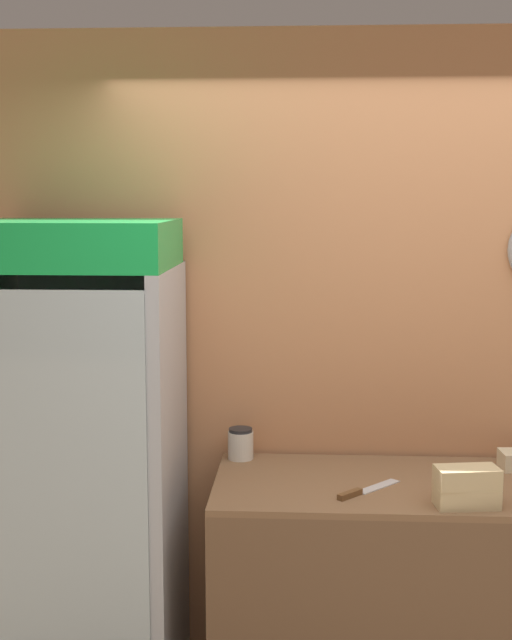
% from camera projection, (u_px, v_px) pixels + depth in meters
% --- Properties ---
extents(wall_back, '(5.20, 0.09, 2.70)m').
position_uv_depth(wall_back, '(406.00, 354.00, 3.78)').
color(wall_back, tan).
rests_on(wall_back, ground_plane).
extents(prep_counter, '(1.54, 0.70, 0.92)m').
position_uv_depth(prep_counter, '(410.00, 595.00, 3.51)').
color(prep_counter, brown).
rests_on(prep_counter, ground_plane).
extents(beverage_cooler, '(0.75, 0.69, 1.93)m').
position_uv_depth(beverage_cooler, '(84.00, 441.00, 3.56)').
color(beverage_cooler, '#B2B7BC').
rests_on(beverage_cooler, ground_plane).
extents(sandwich_stack_bottom, '(0.23, 0.14, 0.07)m').
position_uv_depth(sandwich_stack_bottom, '(467.00, 497.00, 3.18)').
color(sandwich_stack_bottom, tan).
rests_on(sandwich_stack_bottom, prep_counter).
extents(sandwich_stack_middle, '(0.24, 0.15, 0.07)m').
position_uv_depth(sandwich_stack_middle, '(467.00, 477.00, 3.17)').
color(sandwich_stack_middle, tan).
rests_on(sandwich_stack_middle, sandwich_stack_bottom).
extents(chefs_knife, '(0.25, 0.27, 0.02)m').
position_uv_depth(chefs_knife, '(360.00, 491.00, 3.32)').
color(chefs_knife, silver).
rests_on(chefs_knife, prep_counter).
extents(condiment_jar, '(0.11, 0.11, 0.13)m').
position_uv_depth(condiment_jar, '(241.00, 444.00, 3.75)').
color(condiment_jar, silver).
rests_on(condiment_jar, prep_counter).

